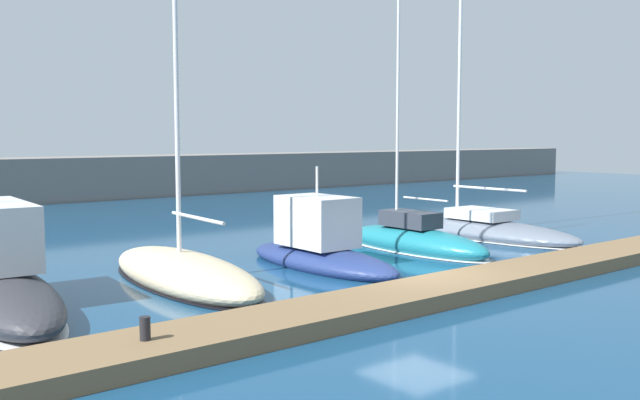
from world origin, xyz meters
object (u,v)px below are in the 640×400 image
sailboat_slate_fifth (469,226)px  dock_bollard (145,328)px  sailboat_sand_second (183,271)px  sailboat_teal_fourth (414,241)px  motorboat_navy_third (319,247)px

sailboat_slate_fifth → dock_bollard: size_ratio=45.40×
sailboat_sand_second → sailboat_teal_fourth: (9.21, -0.14, 0.00)m
motorboat_navy_third → sailboat_slate_fifth: sailboat_slate_fifth is taller
sailboat_teal_fourth → dock_bollard: 14.28m
motorboat_navy_third → sailboat_slate_fifth: bearing=-79.2°
sailboat_sand_second → dock_bollard: 6.98m
motorboat_navy_third → sailboat_sand_second: bearing=86.4°
sailboat_sand_second → motorboat_navy_third: (4.63, -0.37, 0.26)m
sailboat_teal_fourth → motorboat_navy_third: bearing=94.2°
dock_bollard → motorboat_navy_third: bearing=32.5°
motorboat_navy_third → sailboat_slate_fifth: (9.46, 1.64, -0.27)m
sailboat_slate_fifth → dock_bollard: sailboat_slate_fifth is taller
sailboat_sand_second → sailboat_teal_fourth: bearing=-86.8°
motorboat_navy_third → sailboat_slate_fifth: 9.61m
sailboat_sand_second → motorboat_navy_third: bearing=-90.5°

